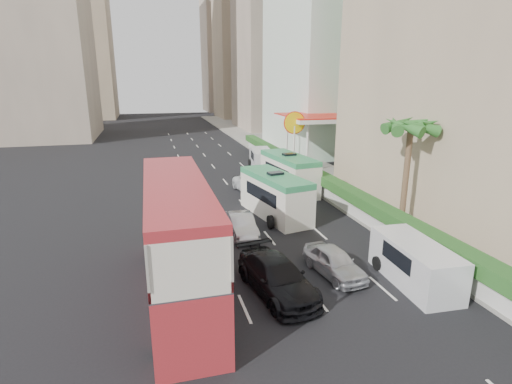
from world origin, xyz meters
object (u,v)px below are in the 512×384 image
object	(u,v)px
car_black	(277,292)
palm_tree	(406,178)
double_decker_bus	(178,239)
panel_van_far	(262,159)
van_asset	(254,193)
minibus_far	(289,173)
shell_station	(314,141)
car_silver_lane_b	(333,275)
minibus_near	(275,195)
panel_van_near	(415,263)
car_silver_lane_a	(242,235)

from	to	relation	value
car_black	palm_tree	distance (m)	11.48
double_decker_bus	panel_van_far	bearing A→B (deg)	66.31
van_asset	minibus_far	distance (m)	3.36
car_black	shell_station	xyz separation A→B (m)	(11.92, 24.09, 2.75)
car_silver_lane_b	minibus_near	bearing A→B (deg)	82.90
car_silver_lane_b	palm_tree	world-z (taller)	palm_tree
minibus_far	shell_station	distance (m)	10.30
panel_van_near	double_decker_bus	bearing A→B (deg)	172.81
minibus_near	panel_van_far	distance (m)	15.37
car_black	minibus_near	xyz separation A→B (m)	(3.04, 9.84, 1.47)
van_asset	shell_station	xyz separation A→B (m)	(8.80, 8.22, 2.75)
van_asset	car_silver_lane_b	bearing A→B (deg)	-97.70
car_silver_lane_b	panel_van_near	xyz separation A→B (m)	(3.20, -1.67, 0.98)
car_black	minibus_near	distance (m)	10.41
car_black	minibus_far	bearing A→B (deg)	59.79
car_silver_lane_b	panel_van_far	world-z (taller)	panel_van_far
double_decker_bus	panel_van_near	bearing A→B (deg)	-10.19
car_black	panel_van_far	xyz separation A→B (m)	(6.34, 24.84, 0.99)
car_silver_lane_a	minibus_near	distance (m)	4.40
car_silver_lane_b	panel_van_near	size ratio (longest dim) A/B	0.80
car_black	shell_station	distance (m)	27.02
palm_tree	van_asset	bearing A→B (deg)	121.49
panel_van_far	car_black	bearing A→B (deg)	-97.23
car_black	shell_station	size ratio (longest dim) A/B	0.66
minibus_near	panel_van_near	world-z (taller)	minibus_near
double_decker_bus	minibus_far	xyz separation A→B (m)	(10.19, 14.59, -1.01)
minibus_near	panel_van_far	bearing A→B (deg)	66.72
double_decker_bus	car_silver_lane_a	xyz separation A→B (m)	(4.11, 5.91, -2.53)
minibus_far	shell_station	bearing A→B (deg)	48.61
car_silver_lane_a	palm_tree	bearing A→B (deg)	-10.51
car_silver_lane_a	car_black	xyz separation A→B (m)	(-0.03, -7.00, 0.00)
double_decker_bus	car_silver_lane_a	distance (m)	7.63
double_decker_bus	car_silver_lane_a	world-z (taller)	double_decker_bus
double_decker_bus	palm_tree	size ratio (longest dim) A/B	1.72
car_silver_lane_b	minibus_near	xyz separation A→B (m)	(-0.13, 8.97, 1.47)
car_silver_lane_a	car_black	world-z (taller)	car_black
minibus_far	panel_van_far	size ratio (longest dim) A/B	1.39
car_silver_lane_a	shell_station	world-z (taller)	shell_station
double_decker_bus	car_silver_lane_b	size ratio (longest dim) A/B	2.81
car_silver_lane_b	minibus_far	xyz separation A→B (m)	(2.94, 14.80, 1.52)
car_silver_lane_b	car_black	bearing A→B (deg)	-172.43
double_decker_bus	minibus_near	distance (m)	11.34
minibus_near	panel_van_near	xyz separation A→B (m)	(3.32, -10.63, -0.49)
car_silver_lane_b	minibus_far	world-z (taller)	minibus_far
car_black	minibus_near	size ratio (longest dim) A/B	0.80
palm_tree	shell_station	xyz separation A→B (m)	(2.20, 19.00, -0.63)
car_black	palm_tree	xyz separation A→B (m)	(9.72, 5.09, 3.38)
car_silver_lane_b	van_asset	distance (m)	14.99
car_silver_lane_a	van_asset	size ratio (longest dim) A/B	0.81
double_decker_bus	car_silver_lane_b	xyz separation A→B (m)	(7.25, -0.21, -2.53)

